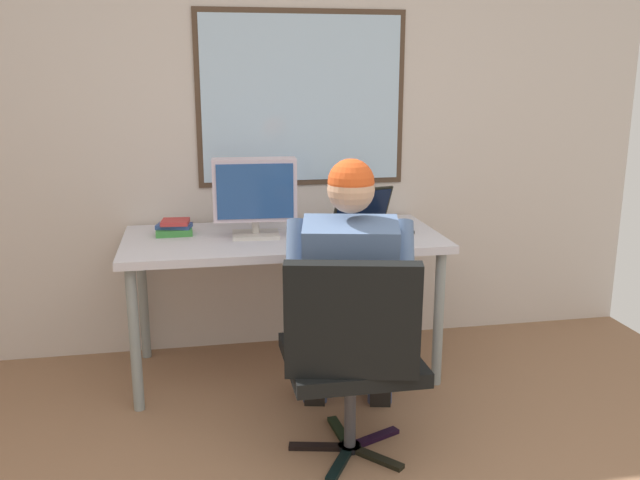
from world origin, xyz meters
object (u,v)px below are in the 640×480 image
object	(u,v)px
desk	(283,248)
wine_glass	(330,224)
laptop	(370,219)
book_stack	(174,228)
person_seated	(349,295)
crt_monitor	(255,192)
office_chair	(351,347)

from	to	relation	value
desk	wine_glass	distance (m)	0.34
laptop	book_stack	distance (m)	1.04
wine_glass	book_stack	distance (m)	0.83
person_seated	book_stack	distance (m)	1.12
wine_glass	laptop	bearing A→B (deg)	43.22
desk	crt_monitor	distance (m)	0.34
laptop	book_stack	world-z (taller)	laptop
person_seated	laptop	world-z (taller)	person_seated
desk	wine_glass	world-z (taller)	wine_glass
desk	crt_monitor	size ratio (longest dim) A/B	3.81
person_seated	book_stack	size ratio (longest dim) A/B	6.46
book_stack	desk	bearing A→B (deg)	-12.00
person_seated	office_chair	bearing A→B (deg)	-101.01
crt_monitor	wine_glass	size ratio (longest dim) A/B	3.09
person_seated	crt_monitor	xyz separation A→B (m)	(-0.33, 0.71, 0.34)
wine_glass	desk	bearing A→B (deg)	133.80
office_chair	wine_glass	world-z (taller)	office_chair
crt_monitor	wine_glass	xyz separation A→B (m)	(0.35, -0.21, -0.14)
person_seated	desk	bearing A→B (deg)	104.85
crt_monitor	person_seated	bearing A→B (deg)	-65.12
person_seated	wine_glass	xyz separation A→B (m)	(0.02, 0.50, 0.20)
desk	office_chair	world-z (taller)	office_chair
desk	person_seated	bearing A→B (deg)	-75.15
person_seated	laptop	size ratio (longest dim) A/B	3.13
book_stack	office_chair	bearing A→B (deg)	-57.24
office_chair	wine_glass	distance (m)	0.82
wine_glass	book_stack	size ratio (longest dim) A/B	0.72
crt_monitor	desk	bearing A→B (deg)	-0.18
desk	book_stack	xyz separation A→B (m)	(-0.55, 0.12, 0.11)
desk	person_seated	size ratio (longest dim) A/B	1.30
office_chair	book_stack	xyz separation A→B (m)	(-0.70, 1.08, 0.27)
desk	wine_glass	size ratio (longest dim) A/B	11.78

